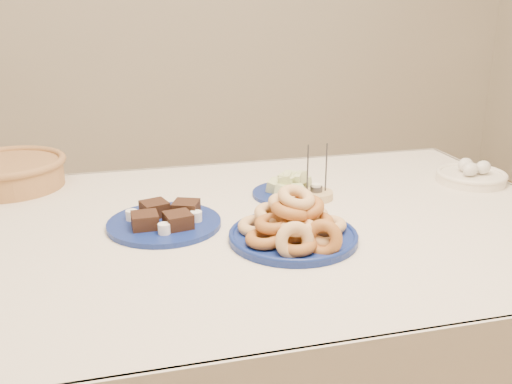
% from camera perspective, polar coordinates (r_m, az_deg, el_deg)
% --- Properties ---
extents(dining_table, '(1.71, 1.11, 0.75)m').
position_cam_1_polar(dining_table, '(1.49, -0.48, -6.88)').
color(dining_table, brown).
rests_on(dining_table, ground).
extents(donut_platter, '(0.35, 0.35, 0.14)m').
position_cam_1_polar(donut_platter, '(1.33, 3.84, -3.52)').
color(donut_platter, navy).
rests_on(donut_platter, dining_table).
extents(melon_plate, '(0.24, 0.24, 0.07)m').
position_cam_1_polar(melon_plate, '(1.64, 3.40, 0.36)').
color(melon_plate, navy).
rests_on(melon_plate, dining_table).
extents(brownie_plate, '(0.31, 0.31, 0.05)m').
position_cam_1_polar(brownie_plate, '(1.44, -9.11, -2.82)').
color(brownie_plate, navy).
rests_on(brownie_plate, dining_table).
extents(wicker_basket, '(0.44, 0.44, 0.09)m').
position_cam_1_polar(wicker_basket, '(1.86, -23.50, 1.87)').
color(wicker_basket, '#8C5F38').
rests_on(wicker_basket, dining_table).
extents(candle_holder, '(0.10, 0.10, 0.16)m').
position_cam_1_polar(candle_holder, '(1.62, 6.03, -0.17)').
color(candle_holder, tan).
rests_on(candle_holder, dining_table).
extents(egg_bowl, '(0.28, 0.28, 0.07)m').
position_cam_1_polar(egg_bowl, '(1.88, 20.73, 1.59)').
color(egg_bowl, white).
rests_on(egg_bowl, dining_table).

